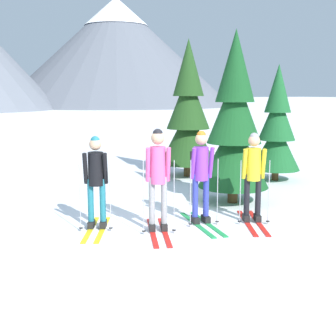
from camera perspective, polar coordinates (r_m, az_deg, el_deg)
ground_plane at (r=8.70m, az=-0.12°, el=-7.18°), size 400.00×400.00×0.00m
skier_in_black at (r=8.39m, az=-8.98°, el=-1.31°), size 1.03×1.55×1.71m
skier_in_pink at (r=8.11m, az=-1.27°, el=-0.85°), size 0.94×1.72×1.86m
skier_in_purple at (r=8.65m, az=4.11°, el=-0.44°), size 0.65×1.77×1.78m
skier_in_yellow at (r=8.88m, az=10.58°, el=-0.51°), size 1.08×1.69×1.74m
pine_tree_near at (r=10.31m, az=8.27°, el=5.30°), size 1.60×1.60×3.85m
pine_tree_mid at (r=13.26m, az=13.45°, el=4.88°), size 1.36×1.36×3.27m
pine_tree_far at (r=13.54m, az=2.54°, el=6.69°), size 1.67×1.67×4.03m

